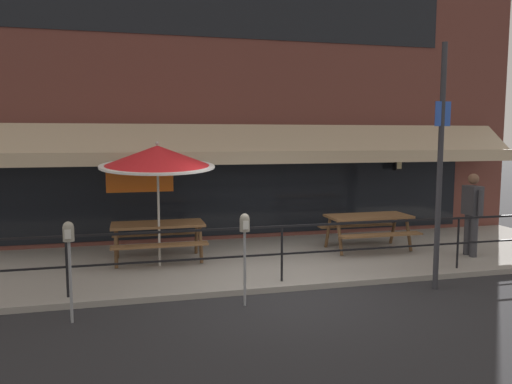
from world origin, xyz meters
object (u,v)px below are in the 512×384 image
picnic_table_left (158,231)px  parking_meter_near (69,241)px  pedestrian_walking (472,210)px  patio_umbrella_left (157,157)px  picnic_table_centre (368,222)px  street_sign_pole (440,165)px  parking_meter_far (245,232)px

picnic_table_left → parking_meter_near: (-1.34, -2.80, 0.44)m
pedestrian_walking → patio_umbrella_left: bearing=173.1°
picnic_table_centre → street_sign_pole: bearing=-91.0°
pedestrian_walking → picnic_table_centre: bearing=150.4°
patio_umbrella_left → parking_meter_near: 2.96m
parking_meter_near → parking_meter_far: size_ratio=1.00×
picnic_table_left → parking_meter_near: size_ratio=1.27×
picnic_table_left → pedestrian_walking: pedestrian_walking is taller
picnic_table_left → pedestrian_walking: bearing=-10.3°
picnic_table_centre → parking_meter_near: size_ratio=1.27×
picnic_table_centre → parking_meter_far: parking_meter_far is taller
pedestrian_walking → parking_meter_near: size_ratio=1.20×
picnic_table_left → parking_meter_far: bearing=-67.2°
patio_umbrella_left → parking_meter_near: bearing=-118.9°
patio_umbrella_left → pedestrian_walking: patio_umbrella_left is taller
pedestrian_walking → parking_meter_far: size_ratio=1.20×
picnic_table_centre → street_sign_pole: (-0.05, -2.57, 1.39)m
patio_umbrella_left → parking_meter_near: patio_umbrella_left is taller
parking_meter_near → street_sign_pole: size_ratio=0.35×
picnic_table_centre → pedestrian_walking: (1.81, -1.03, 0.35)m
parking_meter_far → picnic_table_left: bearing=112.8°
picnic_table_left → picnic_table_centre: same height
picnic_table_left → picnic_table_centre: 4.50m
picnic_table_left → street_sign_pole: size_ratio=0.44×
parking_meter_near → street_sign_pole: bearing=1.2°
picnic_table_centre → pedestrian_walking: size_ratio=1.05×
pedestrian_walking → parking_meter_near: 7.82m
picnic_table_left → parking_meter_near: 3.13m
picnic_table_centre → parking_meter_near: 6.44m
patio_umbrella_left → picnic_table_left: bearing=90.0°
pedestrian_walking → picnic_table_left: bearing=169.7°
picnic_table_centre → pedestrian_walking: bearing=-29.6°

